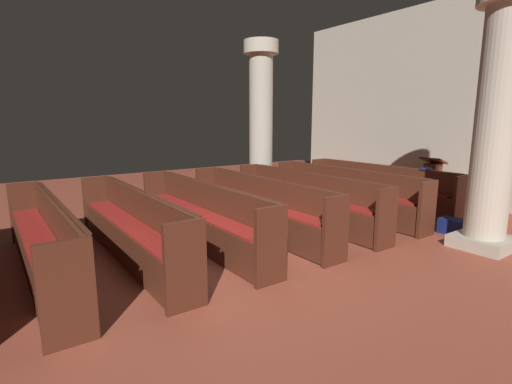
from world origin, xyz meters
The scene contains 14 objects.
ground_plane centered at (0.00, 0.00, 0.00)m, with size 19.20×19.20×0.00m, color #9E4733.
back_wall centered at (0.00, 6.08, 2.25)m, with size 10.00×0.16×4.50m, color beige.
pew_row_0 centered at (-1.02, 4.18, 0.50)m, with size 3.57×0.47×0.92m.
pew_row_1 centered at (-1.02, 3.13, 0.50)m, with size 3.57×0.46×0.92m.
pew_row_2 centered at (-1.02, 2.08, 0.50)m, with size 3.57×0.46×0.92m.
pew_row_3 centered at (-1.02, 1.02, 0.50)m, with size 3.57×0.47×0.92m.
pew_row_4 centered at (-1.02, -0.03, 0.50)m, with size 3.57×0.46×0.92m.
pew_row_5 centered at (-1.02, -1.08, 0.50)m, with size 3.57×0.46×0.92m.
pew_row_6 centered at (-1.02, -2.14, 0.50)m, with size 3.57×0.47×0.92m.
pillar_aisle_side centered at (1.54, 3.31, 1.91)m, with size 0.81×0.81×3.68m.
pillar_far_side centered at (-3.52, 2.92, 1.91)m, with size 0.81×0.81×3.68m.
lectern centered at (-0.45, 5.28, 0.45)m, with size 0.48×0.45×1.08m.
hymn_book centered at (-0.08, 4.38, 0.94)m, with size 0.17×0.18×0.03m, color navy.
kneeler_box_navy centered at (0.91, 3.65, 0.13)m, with size 0.39×0.29×0.25m, color navy.
Camera 1 is at (4.01, -2.58, 1.87)m, focal length 26.82 mm.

